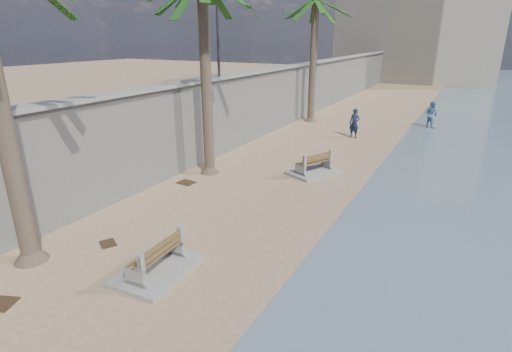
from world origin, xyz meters
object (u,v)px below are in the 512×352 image
at_px(bench_far, 314,165).
at_px(palm_back, 316,2).
at_px(person_b, 432,113).
at_px(bench_near, 156,259).
at_px(person_a, 355,121).

relative_size(bench_far, palm_back, 0.29).
distance_m(palm_back, person_b, 9.72).
relative_size(bench_near, person_b, 1.17).
xyz_separation_m(bench_far, palm_back, (-3.97, 9.91, 6.87)).
bearing_deg(palm_back, person_b, 13.36).
bearing_deg(person_b, bench_near, 112.85).
height_order(bench_near, bench_far, bench_far).
bearing_deg(bench_near, person_a, 88.27).
bearing_deg(person_a, palm_back, 150.19).
bearing_deg(bench_far, bench_near, -94.58).
xyz_separation_m(bench_near, bench_far, (0.69, 8.63, 0.00)).
distance_m(palm_back, person_a, 7.98).
distance_m(bench_near, person_a, 15.43).
relative_size(bench_near, person_a, 1.13).
bearing_deg(bench_far, palm_back, 111.83).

